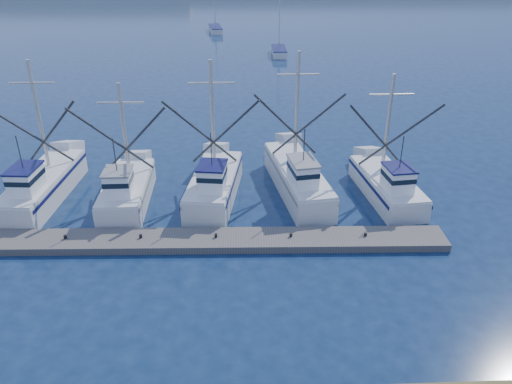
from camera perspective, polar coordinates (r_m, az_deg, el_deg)
The scene contains 5 objects.
ground at distance 22.31m, azimuth 7.67°, elevation -14.34°, with size 500.00×500.00×0.00m, color #0D1E3B.
floating_dock at distance 27.25m, azimuth -10.91°, elevation -5.50°, with size 30.59×2.04×0.41m, color #58524F.
trawler_fleet at distance 31.25m, azimuth -10.64°, elevation 0.67°, with size 30.30×9.34×8.62m.
sailboat_near at distance 71.75m, azimuth 2.64°, elevation 15.75°, with size 1.94×5.61×8.10m.
sailboat_far at distance 90.19m, azimuth -4.65°, elevation 18.05°, with size 2.57×6.33×8.10m.
Camera 1 is at (-3.60, -16.38, 14.70)m, focal length 35.00 mm.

